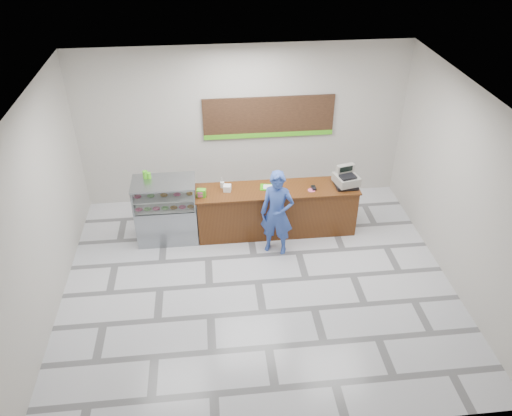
{
  "coord_description": "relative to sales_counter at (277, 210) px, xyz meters",
  "views": [
    {
      "loc": [
        -0.76,
        -6.81,
        6.24
      ],
      "look_at": [
        0.06,
        0.9,
        1.04
      ],
      "focal_mm": 35.0,
      "sensor_mm": 36.0,
      "label": 1
    }
  ],
  "objects": [
    {
      "name": "promo_box",
      "position": [
        -1.5,
        -0.13,
        0.59
      ],
      "size": [
        0.19,
        0.14,
        0.16
      ],
      "primitive_type": "cube",
      "rotation": [
        0.0,
        0.0,
        -0.14
      ],
      "color": "#4EC01E",
      "rests_on": "sales_counter"
    },
    {
      "name": "straw_cup",
      "position": [
        -1.08,
        0.17,
        0.57
      ],
      "size": [
        0.08,
        0.08,
        0.12
      ],
      "primitive_type": "cylinder",
      "color": "silver",
      "rests_on": "sales_counter"
    },
    {
      "name": "card_terminal",
      "position": [
        0.72,
        -0.08,
        0.53
      ],
      "size": [
        0.08,
        0.16,
        0.04
      ],
      "primitive_type": "cube",
      "rotation": [
        0.0,
        0.0,
        0.03
      ],
      "color": "black",
      "rests_on": "sales_counter"
    },
    {
      "name": "back_wall",
      "position": [
        -0.55,
        1.45,
        1.23
      ],
      "size": [
        7.0,
        0.0,
        7.0
      ],
      "primitive_type": "plane",
      "rotation": [
        1.57,
        0.0,
        0.0
      ],
      "color": "beige",
      "rests_on": "floor"
    },
    {
      "name": "menu_board",
      "position": [
        -0.0,
        1.41,
        1.42
      ],
      "size": [
        2.8,
        0.06,
        0.9
      ],
      "color": "black",
      "rests_on": "back_wall"
    },
    {
      "name": "napkin_box",
      "position": [
        -0.99,
        0.03,
        0.58
      ],
      "size": [
        0.17,
        0.17,
        0.12
      ],
      "primitive_type": "cube",
      "rotation": [
        0.0,
        0.0,
        -0.19
      ],
      "color": "white",
      "rests_on": "sales_counter"
    },
    {
      "name": "ceiling",
      "position": [
        -0.55,
        -1.55,
        2.98
      ],
      "size": [
        7.0,
        7.0,
        0.0
      ],
      "primitive_type": "plane",
      "rotation": [
        3.14,
        0.0,
        0.0
      ],
      "color": "silver",
      "rests_on": "back_wall"
    },
    {
      "name": "customer",
      "position": [
        -0.09,
        -0.64,
        0.36
      ],
      "size": [
        0.75,
        0.62,
        1.76
      ],
      "primitive_type": "imported",
      "rotation": [
        0.0,
        0.0,
        -0.36
      ],
      "color": "#304DA1",
      "rests_on": "floor"
    },
    {
      "name": "serving_tray",
      "position": [
        -0.17,
        0.06,
        0.52
      ],
      "size": [
        0.36,
        0.28,
        0.02
      ],
      "rotation": [
        0.0,
        0.0,
        -0.15
      ],
      "color": "#34B90F",
      "rests_on": "sales_counter"
    },
    {
      "name": "floor",
      "position": [
        -0.55,
        -1.55,
        -0.52
      ],
      "size": [
        7.0,
        7.0,
        0.0
      ],
      "primitive_type": "plane",
      "color": "silver",
      "rests_on": "ground"
    },
    {
      "name": "cash_register",
      "position": [
        1.38,
        -0.02,
        0.67
      ],
      "size": [
        0.52,
        0.54,
        0.41
      ],
      "rotation": [
        0.0,
        0.0,
        0.24
      ],
      "color": "black",
      "rests_on": "sales_counter"
    },
    {
      "name": "sales_counter",
      "position": [
        0.0,
        0.0,
        0.0
      ],
      "size": [
        3.26,
        0.76,
        1.03
      ],
      "color": "#5C2D11",
      "rests_on": "floor"
    },
    {
      "name": "green_cup_right",
      "position": [
        -2.49,
        0.16,
        0.88
      ],
      "size": [
        0.08,
        0.08,
        0.12
      ],
      "primitive_type": "cylinder",
      "color": "#4EC01E",
      "rests_on": "display_case"
    },
    {
      "name": "donut_decal",
      "position": [
        0.67,
        -0.13,
        0.52
      ],
      "size": [
        0.15,
        0.15,
        0.0
      ],
      "primitive_type": "cylinder",
      "color": "#DF5384",
      "rests_on": "sales_counter"
    },
    {
      "name": "green_cup_left",
      "position": [
        -2.56,
        0.18,
        0.89
      ],
      "size": [
        0.1,
        0.1,
        0.15
      ],
      "primitive_type": "cylinder",
      "color": "#4EC01E",
      "rests_on": "display_case"
    },
    {
      "name": "display_case",
      "position": [
        -2.22,
        -0.0,
        0.16
      ],
      "size": [
        1.22,
        0.72,
        1.33
      ],
      "color": "gray",
      "rests_on": "floor"
    }
  ]
}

